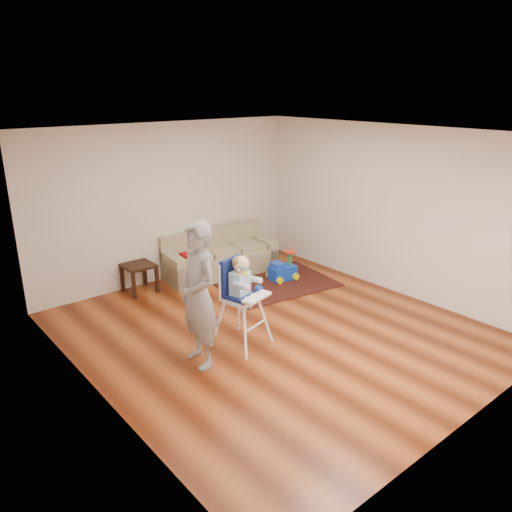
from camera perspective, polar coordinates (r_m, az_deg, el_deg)
ground at (r=7.07m, az=2.10°, el=-8.50°), size 5.50×5.50×0.00m
room_envelope at (r=6.82m, az=-0.68°, el=7.24°), size 5.04×5.52×2.72m
sofa at (r=9.00m, az=-4.19°, el=0.30°), size 2.11×1.06×0.78m
side_table at (r=8.48m, az=-13.17°, el=-2.46°), size 0.48×0.48×0.48m
area_rug at (r=8.69m, az=2.16°, el=-3.04°), size 2.11×1.71×0.02m
ride_on_toy at (r=8.74m, az=3.07°, el=-1.11°), size 0.49×0.38×0.50m
toy_ball at (r=8.19m, az=0.31°, el=-3.82°), size 0.15×0.15×0.15m
high_chair at (r=6.47m, az=-1.67°, el=-5.33°), size 0.70×0.70×1.24m
adult at (r=5.95m, az=-6.56°, el=-4.52°), size 0.49×0.69×1.80m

